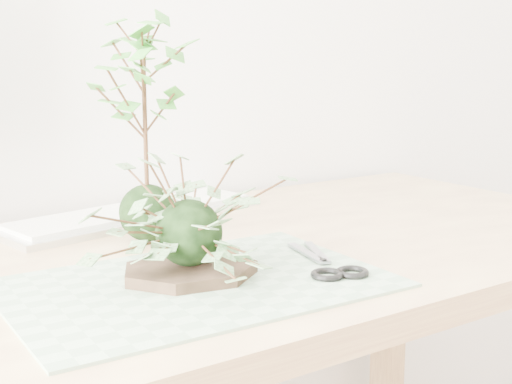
# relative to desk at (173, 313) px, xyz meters

# --- Properties ---
(desk) EXTENTS (1.60, 0.70, 0.74)m
(desk) POSITION_rel_desk_xyz_m (0.00, 0.00, 0.00)
(desk) COLOR #DDBE7F
(desk) RESTS_ON ground_plane
(cutting_mat) EXTENTS (0.48, 0.33, 0.00)m
(cutting_mat) POSITION_rel_desk_xyz_m (-0.03, -0.14, 0.09)
(cutting_mat) COLOR gray
(cutting_mat) RESTS_ON desk
(stone_dish) EXTENTS (0.22, 0.22, 0.01)m
(stone_dish) POSITION_rel_desk_xyz_m (-0.03, -0.11, 0.10)
(stone_dish) COLOR black
(stone_dish) RESTS_ON cutting_mat
(ivy_kokedama) EXTENTS (0.28, 0.28, 0.17)m
(ivy_kokedama) POSITION_rel_desk_xyz_m (-0.03, -0.11, 0.19)
(ivy_kokedama) COLOR black
(ivy_kokedama) RESTS_ON stone_dish
(maple_kokedama) EXTENTS (0.25, 0.25, 0.37)m
(maple_kokedama) POSITION_rel_desk_xyz_m (0.01, 0.10, 0.35)
(maple_kokedama) COLOR black
(maple_kokedama) RESTS_ON desk
(keyboard) EXTENTS (0.51, 0.24, 0.02)m
(keyboard) POSITION_rel_desk_xyz_m (0.06, 0.25, 0.10)
(keyboard) COLOR silver
(keyboard) RESTS_ON desk
(scissors) EXTENTS (0.09, 0.18, 0.01)m
(scissors) POSITION_rel_desk_xyz_m (0.15, -0.20, 0.10)
(scissors) COLOR gray
(scissors) RESTS_ON cutting_mat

